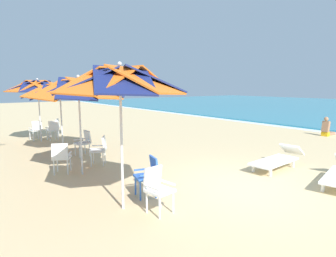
{
  "coord_description": "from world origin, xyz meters",
  "views": [
    {
      "loc": [
        4.07,
        -5.12,
        2.39
      ],
      "look_at": [
        -3.22,
        0.4,
        1.0
      ],
      "focal_mm": 30.63,
      "sensor_mm": 36.0,
      "label": 1
    }
  ],
  "objects": [
    {
      "name": "beach_umbrella_1",
      "position": [
        -3.28,
        -2.46,
        2.28
      ],
      "size": [
        2.45,
        2.45,
        2.65
      ],
      "color": "silver",
      "rests_on": "ground"
    },
    {
      "name": "plastic_chair_4",
      "position": [
        -5.25,
        -1.64,
        0.5
      ],
      "size": [
        0.47,
        0.5,
        0.87
      ],
      "color": "white",
      "rests_on": "ground"
    },
    {
      "name": "beach_umbrella_3",
      "position": [
        -8.8,
        -2.18,
        2.33
      ],
      "size": [
        2.57,
        2.57,
        2.68
      ],
      "color": "silver",
      "rests_on": "ground"
    },
    {
      "name": "plastic_chair_0",
      "position": [
        -0.92,
        -1.87,
        0.5
      ],
      "size": [
        0.54,
        0.56,
        0.87
      ],
      "color": "blue",
      "rests_on": "ground"
    },
    {
      "name": "plastic_chair_7",
      "position": [
        -9.42,
        -1.42,
        0.5
      ],
      "size": [
        0.6,
        0.62,
        0.87
      ],
      "color": "white",
      "rests_on": "ground"
    },
    {
      "name": "sun_lounger_1",
      "position": [
        -0.42,
        2.25,
        0.28
      ],
      "size": [
        0.78,
        2.18,
        0.62
      ],
      "color": "white",
      "rests_on": "ground"
    },
    {
      "name": "ground_plane",
      "position": [
        0.0,
        0.0,
        0.0
      ],
      "size": [
        80.0,
        80.0,
        0.0
      ],
      "primitive_type": "plane",
      "color": "#D3B784"
    },
    {
      "name": "beach_umbrella_2",
      "position": [
        -6.15,
        -2.08,
        2.2
      ],
      "size": [
        2.55,
        2.55,
        2.54
      ],
      "color": "silver",
      "rests_on": "ground"
    },
    {
      "name": "beachgoer_seated",
      "position": [
        -2.08,
        9.02,
        0.29
      ],
      "size": [
        0.3,
        0.93,
        0.92
      ],
      "color": "yellow",
      "rests_on": "ground"
    },
    {
      "name": "plastic_chair_2",
      "position": [
        -3.87,
        -1.67,
        0.5
      ],
      "size": [
        0.61,
        0.63,
        0.87
      ],
      "color": "white",
      "rests_on": "ground"
    },
    {
      "name": "plastic_chair_1",
      "position": [
        -0.16,
        -2.17,
        0.5
      ],
      "size": [
        0.52,
        0.49,
        0.87
      ],
      "color": "white",
      "rests_on": "ground"
    },
    {
      "name": "plastic_chair_3",
      "position": [
        -3.66,
        -2.88,
        0.5
      ],
      "size": [
        0.62,
        0.6,
        0.87
      ],
      "color": "white",
      "rests_on": "ground"
    },
    {
      "name": "plastic_chair_6",
      "position": [
        -8.78,
        -1.7,
        0.5
      ],
      "size": [
        0.5,
        0.48,
        0.87
      ],
      "color": "white",
      "rests_on": "ground"
    },
    {
      "name": "beach_umbrella_0",
      "position": [
        -0.68,
        -2.62,
        2.45
      ],
      "size": [
        2.48,
        2.48,
        2.81
      ],
      "color": "silver",
      "rests_on": "ground"
    },
    {
      "name": "plastic_chair_5",
      "position": [
        -9.22,
        -2.28,
        0.5
      ],
      "size": [
        0.54,
        0.51,
        0.87
      ],
      "color": "white",
      "rests_on": "ground"
    }
  ]
}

